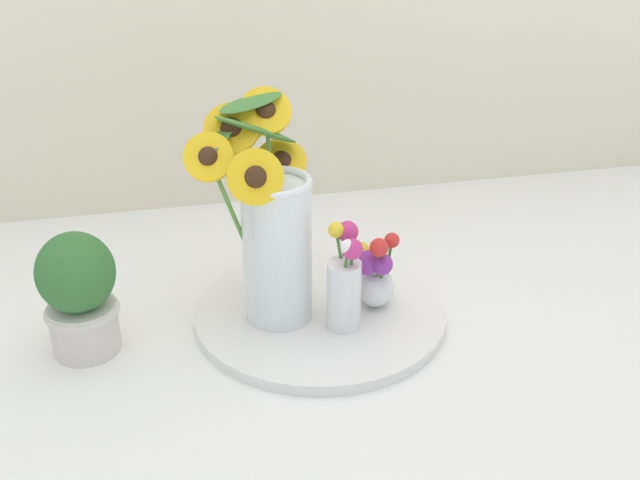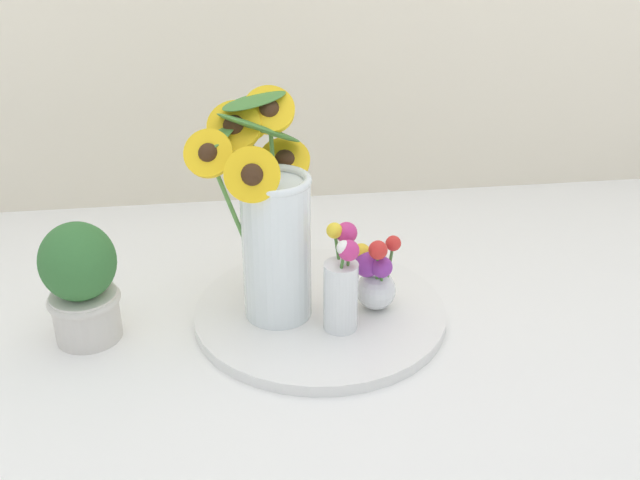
{
  "view_description": "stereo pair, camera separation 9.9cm",
  "coord_description": "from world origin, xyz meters",
  "px_view_note": "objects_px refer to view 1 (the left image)",
  "views": [
    {
      "loc": [
        -0.21,
        -0.99,
        0.71
      ],
      "look_at": [
        0.03,
        0.07,
        0.15
      ],
      "focal_mm": 42.0,
      "sensor_mm": 36.0,
      "label": 1
    },
    {
      "loc": [
        -0.11,
        -1.01,
        0.71
      ],
      "look_at": [
        0.03,
        0.07,
        0.15
      ],
      "focal_mm": 42.0,
      "sensor_mm": 36.0,
      "label": 2
    }
  ],
  "objects_px": {
    "potted_plant": "(79,292)",
    "vase_bulb_right": "(375,275)",
    "serving_tray": "(320,313)",
    "vase_small_center": "(345,282)",
    "mason_jar_sunflowers": "(272,226)"
  },
  "relations": [
    {
      "from": "serving_tray",
      "to": "potted_plant",
      "type": "height_order",
      "value": "potted_plant"
    },
    {
      "from": "vase_bulb_right",
      "to": "potted_plant",
      "type": "height_order",
      "value": "potted_plant"
    },
    {
      "from": "serving_tray",
      "to": "potted_plant",
      "type": "bearing_deg",
      "value": -178.87
    },
    {
      "from": "serving_tray",
      "to": "potted_plant",
      "type": "distance_m",
      "value": 0.4
    },
    {
      "from": "vase_bulb_right",
      "to": "potted_plant",
      "type": "bearing_deg",
      "value": 179.28
    },
    {
      "from": "potted_plant",
      "to": "vase_bulb_right",
      "type": "bearing_deg",
      "value": -0.72
    },
    {
      "from": "mason_jar_sunflowers",
      "to": "potted_plant",
      "type": "xyz_separation_m",
      "value": [
        -0.31,
        -0.01,
        -0.08
      ]
    },
    {
      "from": "mason_jar_sunflowers",
      "to": "potted_plant",
      "type": "bearing_deg",
      "value": -177.59
    },
    {
      "from": "mason_jar_sunflowers",
      "to": "vase_bulb_right",
      "type": "relative_size",
      "value": 2.55
    },
    {
      "from": "mason_jar_sunflowers",
      "to": "vase_bulb_right",
      "type": "height_order",
      "value": "mason_jar_sunflowers"
    },
    {
      "from": "vase_small_center",
      "to": "vase_bulb_right",
      "type": "relative_size",
      "value": 1.23
    },
    {
      "from": "serving_tray",
      "to": "vase_small_center",
      "type": "relative_size",
      "value": 2.44
    },
    {
      "from": "vase_small_center",
      "to": "vase_bulb_right",
      "type": "bearing_deg",
      "value": 35.29
    },
    {
      "from": "vase_small_center",
      "to": "potted_plant",
      "type": "bearing_deg",
      "value": 172.93
    },
    {
      "from": "serving_tray",
      "to": "potted_plant",
      "type": "xyz_separation_m",
      "value": [
        -0.39,
        -0.01,
        0.1
      ]
    }
  ]
}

